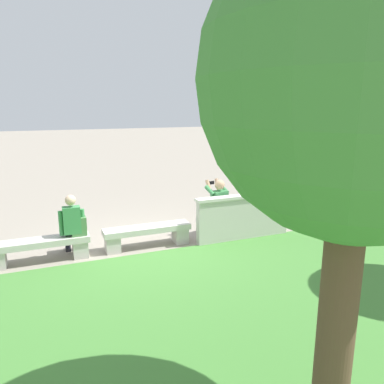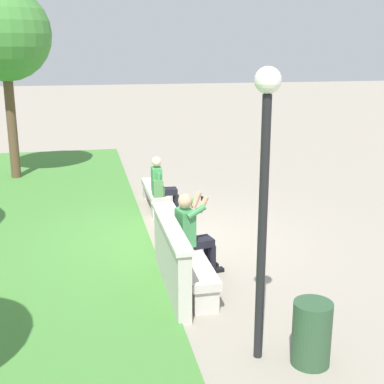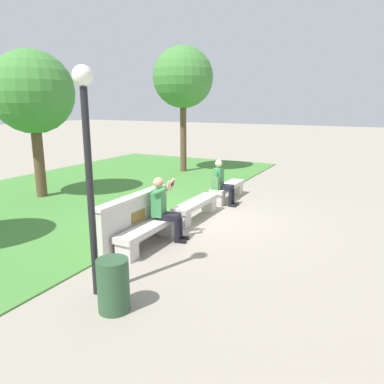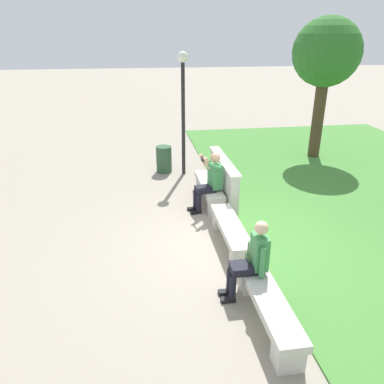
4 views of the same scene
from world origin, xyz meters
name	(u,v)px [view 2 (image 2 of 4)]	position (x,y,z in m)	size (l,w,h in m)	color
ground_plane	(171,239)	(0.00, 0.00, 0.00)	(80.00, 80.00, 0.00)	gray
bench_main	(194,268)	(-2.08, 0.00, 0.30)	(1.81, 0.40, 0.45)	beige
bench_near	(171,224)	(0.00, 0.00, 0.30)	(1.81, 0.40, 0.45)	beige
bench_mid	(155,194)	(2.08, 0.00, 0.30)	(1.81, 0.40, 0.45)	beige
backrest_wall_with_plaque	(171,256)	(-2.08, 0.34, 0.52)	(2.23, 0.24, 1.01)	beige
person_photographer	(192,230)	(-1.61, -0.08, 0.74)	(0.52, 0.77, 1.32)	black
person_distant	(162,184)	(1.48, -0.07, 0.67)	(0.48, 0.67, 1.26)	black
backpack	(158,188)	(1.36, 0.03, 0.63)	(0.28, 0.24, 0.43)	#4C7F47
tree_right_background	(4,35)	(5.45, 3.31, 3.71)	(2.37, 2.37, 4.93)	brown
trash_bin	(312,333)	(-4.28, -0.88, 0.38)	(0.44, 0.44, 0.75)	#2D5133
lamp_post	(264,172)	(-4.03, -0.35, 2.20)	(0.28, 0.28, 3.28)	black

